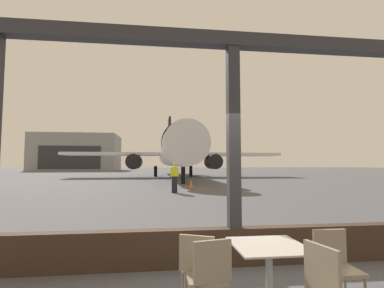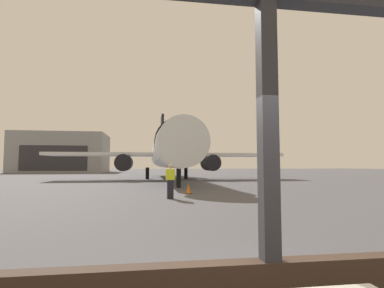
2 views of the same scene
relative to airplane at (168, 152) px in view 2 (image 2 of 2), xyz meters
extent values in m
plane|color=#4C4C51|center=(-0.94, 7.60, -3.29)|extent=(220.00, 220.00, 0.00)
cube|color=#38281E|center=(-0.94, -32.40, -2.99)|extent=(7.82, 0.24, 0.60)
cube|color=#2D2D33|center=(-0.94, -32.40, -1.45)|extent=(0.20, 0.20, 3.67)
cylinder|color=silver|center=(0.00, 1.28, 0.01)|extent=(3.72, 30.18, 3.72)
cone|color=silver|center=(0.00, -15.11, 0.01)|extent=(3.54, 2.60, 3.54)
cylinder|color=black|center=(0.00, -13.21, 0.16)|extent=(3.80, 0.90, 3.80)
cube|color=silver|center=(-7.47, 0.63, -0.29)|extent=(13.08, 4.20, 0.36)
cube|color=silver|center=(7.47, 0.63, -0.29)|extent=(13.08, 4.20, 0.36)
cylinder|color=black|center=(-5.06, -0.77, -1.29)|extent=(1.90, 3.20, 1.90)
cylinder|color=black|center=(5.06, -0.77, -1.29)|extent=(1.90, 3.20, 1.90)
cube|color=black|center=(0.00, 14.87, 4.27)|extent=(0.36, 4.40, 5.20)
cylinder|color=black|center=(0.00, -12.91, -2.57)|extent=(0.36, 0.36, 1.44)
cylinder|color=black|center=(-2.40, 1.63, -2.57)|extent=(0.44, 0.44, 1.44)
cylinder|color=black|center=(2.40, 1.63, -2.57)|extent=(0.44, 0.44, 1.44)
cube|color=black|center=(-1.20, -20.46, -2.81)|extent=(0.32, 0.20, 0.95)
cube|color=yellow|center=(-1.20, -20.46, -2.06)|extent=(0.40, 0.22, 0.55)
sphere|color=tan|center=(-1.20, -20.46, -1.66)|extent=(0.22, 0.22, 0.22)
cylinder|color=yellow|center=(-1.40, -20.59, -2.09)|extent=(0.09, 0.09, 0.52)
cylinder|color=yellow|center=(-1.00, -20.33, -2.09)|extent=(0.09, 0.09, 0.52)
cone|color=orange|center=(0.08, -17.97, -2.97)|extent=(0.32, 0.32, 0.63)
cube|color=black|center=(0.08, -17.97, -3.27)|extent=(0.36, 0.36, 0.03)
cube|color=gray|center=(-23.76, 43.97, 1.57)|extent=(21.35, 14.88, 9.70)
cube|color=#2D2D33|center=(-23.76, 36.48, 0.11)|extent=(14.94, 0.10, 5.82)
camera|label=1|loc=(-2.22, -37.06, -1.64)|focal=26.50mm
camera|label=2|loc=(-2.34, -35.74, -1.60)|focal=27.88mm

